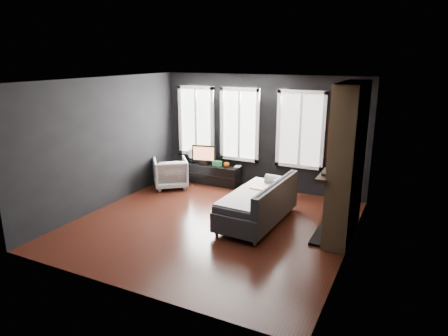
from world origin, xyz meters
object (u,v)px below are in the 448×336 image
at_px(sofa, 257,201).
at_px(armchair, 171,171).
at_px(mantel_vase, 337,157).
at_px(media_console, 213,174).
at_px(book, 235,163).
at_px(monitor, 204,153).
at_px(mug, 227,164).

bearing_deg(sofa, armchair, 160.82).
xyz_separation_m(sofa, mantel_vase, (1.32, 0.60, 0.89)).
height_order(armchair, media_console, armchair).
height_order(armchair, book, armchair).
relative_size(monitor, mantel_vase, 3.23).
distance_m(armchair, mantel_vase, 4.13).
height_order(media_console, mantel_vase, mantel_vase).
bearing_deg(mantel_vase, mug, 157.54).
bearing_deg(mug, book, 30.15).
bearing_deg(monitor, armchair, -140.31).
xyz_separation_m(armchair, book, (1.35, 0.80, 0.19)).
bearing_deg(media_console, armchair, -137.07).
distance_m(media_console, book, 0.67).
xyz_separation_m(mug, mantel_vase, (2.83, -1.17, 0.77)).
distance_m(media_console, monitor, 0.57).
xyz_separation_m(armchair, mantel_vase, (4.00, -0.47, 0.92)).
distance_m(monitor, mug, 0.65).
height_order(media_console, monitor, monitor).
distance_m(media_console, mug, 0.50).
relative_size(sofa, mug, 14.67).
xyz_separation_m(media_console, mug, (0.39, -0.02, 0.31)).
relative_size(armchair, mantel_vase, 4.15).
distance_m(sofa, book, 2.30).
relative_size(mug, book, 0.69).
xyz_separation_m(sofa, mug, (-1.51, 1.77, 0.12)).
bearing_deg(mug, armchair, -149.15).
bearing_deg(book, media_console, -171.80).
bearing_deg(armchair, media_console, -176.11).
bearing_deg(mug, media_console, 176.91).
xyz_separation_m(sofa, monitor, (-2.13, 1.75, 0.33)).
height_order(mug, mantel_vase, mantel_vase).
distance_m(book, mantel_vase, 3.03).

